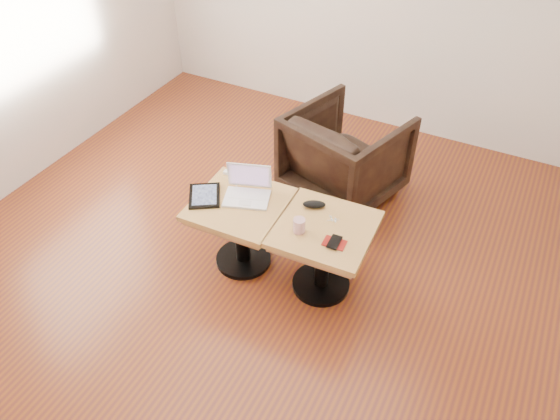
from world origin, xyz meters
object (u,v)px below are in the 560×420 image
at_px(laptop, 248,191).
at_px(armchair, 345,155).
at_px(side_table_right, 324,242).
at_px(side_table_left, 241,218).
at_px(striped_cup, 299,225).

distance_m(laptop, armchair, 1.06).
bearing_deg(side_table_right, armchair, 102.02).
height_order(side_table_right, laptop, laptop).
relative_size(side_table_left, side_table_right, 0.99).
bearing_deg(armchair, side_table_left, 90.08).
bearing_deg(laptop, side_table_right, -23.60).
bearing_deg(striped_cup, armchair, 96.88).
bearing_deg(laptop, striped_cup, -38.17).
distance_m(side_table_right, armchair, 1.07).
relative_size(side_table_right, striped_cup, 6.47).
relative_size(side_table_left, striped_cup, 6.43).
distance_m(side_table_left, side_table_right, 0.60).
relative_size(side_table_left, armchair, 0.77).
height_order(laptop, armchair, laptop).
height_order(side_table_left, laptop, laptop).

